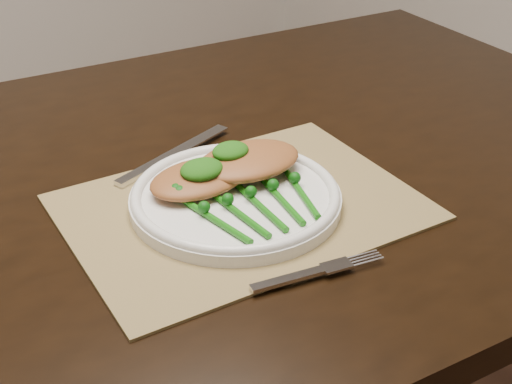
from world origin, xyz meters
TOP-DOWN VIEW (x-y plane):
  - placemat at (0.15, -0.10)m, footprint 0.46×0.36m
  - dinner_plate at (0.15, -0.10)m, footprint 0.26×0.26m
  - knife at (0.14, 0.05)m, footprint 0.21×0.07m
  - fork at (0.14, -0.26)m, footprint 0.15×0.05m
  - chicken_fillet_left at (0.12, -0.05)m, footprint 0.13×0.10m
  - chicken_fillet_right at (0.19, -0.07)m, footprint 0.15×0.11m
  - pesto_dollop_left at (0.12, -0.06)m, footprint 0.06×0.05m
  - pesto_dollop_right at (0.17, -0.05)m, footprint 0.05×0.04m
  - broccolini_bundle at (0.15, -0.14)m, footprint 0.16×0.17m

SIDE VIEW (x-z plane):
  - placemat at x=0.15m, z-range 0.75..0.75m
  - fork at x=0.14m, z-range 0.76..0.76m
  - knife at x=0.14m, z-range 0.75..0.76m
  - dinner_plate at x=0.15m, z-range 0.75..0.78m
  - broccolini_bundle at x=0.15m, z-range 0.76..0.79m
  - chicken_fillet_left at x=0.12m, z-range 0.77..0.80m
  - chicken_fillet_right at x=0.19m, z-range 0.78..0.80m
  - pesto_dollop_left at x=0.12m, z-range 0.79..0.81m
  - pesto_dollop_right at x=0.17m, z-range 0.80..0.81m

